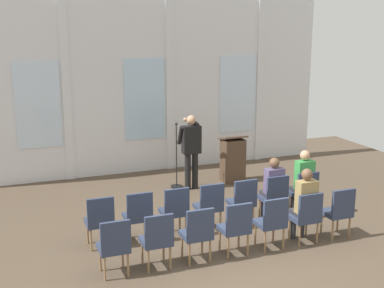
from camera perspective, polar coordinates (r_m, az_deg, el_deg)
name	(u,v)px	position (r m, az deg, el deg)	size (l,w,h in m)	color
ground_plane	(238,257)	(8.91, 5.03, -12.23)	(14.33, 14.33, 0.00)	brown
rear_partition	(145,85)	(13.30, -5.17, 6.43)	(9.78, 0.14, 4.52)	silver
speaker	(191,146)	(11.97, -0.10, -0.27)	(0.52, 0.69, 1.74)	black
mic_stand	(177,173)	(12.26, -1.70, -3.22)	(0.28, 0.28, 1.55)	black
lectern	(233,159)	(12.67, 4.48, -1.68)	(0.60, 0.48, 1.16)	#4C3828
chair_r0_c0	(100,218)	(9.16, -10.05, -8.02)	(0.46, 0.44, 0.94)	olive
chair_r0_c1	(138,213)	(9.30, -5.89, -7.54)	(0.46, 0.44, 0.94)	olive
chair_r0_c2	(175,208)	(9.48, -1.88, -7.04)	(0.46, 0.44, 0.94)	olive
chair_r0_c3	(210,204)	(9.71, 1.95, -6.53)	(0.46, 0.44, 0.94)	olive
chair_r0_c4	(243,199)	(9.99, 5.58, -6.02)	(0.46, 0.44, 0.94)	olive
chair_r0_c5	(274,195)	(10.30, 9.00, -5.52)	(0.46, 0.44, 0.94)	olive
audience_r0_c5	(273,185)	(10.31, 8.80, -4.47)	(0.36, 0.39, 1.27)	#2D2D33
chair_r0_c6	(305,191)	(10.64, 12.20, -5.03)	(0.46, 0.44, 0.94)	olive
audience_r0_c6	(303,179)	(10.64, 12.02, -3.80)	(0.36, 0.39, 1.36)	#2D2D33
chair_r1_c0	(114,244)	(8.15, -8.49, -10.75)	(0.46, 0.44, 0.94)	olive
chair_r1_c1	(157,237)	(8.31, -3.82, -10.14)	(0.46, 0.44, 0.94)	olive
chair_r1_c2	(198,231)	(8.51, 0.63, -9.50)	(0.46, 0.44, 0.94)	olive
chair_r1_c3	(236,225)	(8.77, 4.83, -8.84)	(0.46, 0.44, 0.94)	olive
chair_r1_c4	(272,220)	(9.07, 8.75, -8.18)	(0.46, 0.44, 0.94)	olive
chair_r1_c5	(306,214)	(9.41, 12.40, -7.53)	(0.46, 0.44, 0.94)	olive
audience_r1_c5	(305,201)	(9.40, 12.20, -6.15)	(0.36, 0.39, 1.35)	#2D2D33
chair_r1_c6	(339,209)	(9.79, 15.77, -6.90)	(0.46, 0.44, 0.94)	olive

